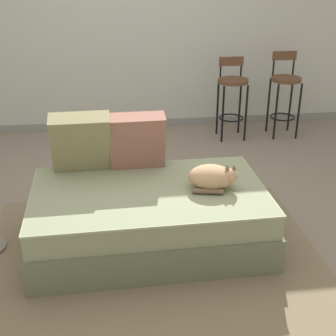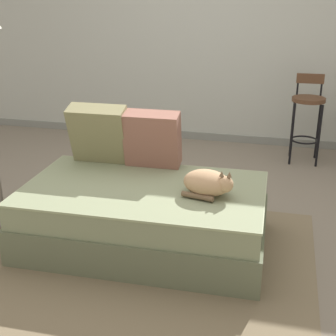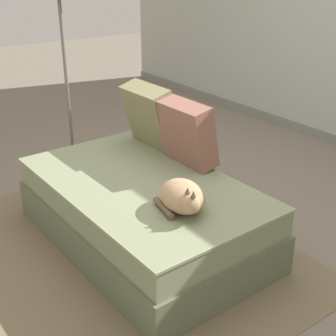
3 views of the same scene
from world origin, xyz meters
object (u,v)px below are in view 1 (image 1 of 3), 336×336
object	(u,v)px
cat	(213,177)
bar_stool_near_window	(232,91)
bar_stool_by_doorway	(285,89)
couch	(149,217)
throw_pillow_middle	(137,141)
throw_pillow_corner	(81,142)

from	to	relation	value
cat	bar_stool_near_window	xyz separation A→B (m)	(0.69, 2.13, 0.03)
cat	bar_stool_by_doorway	xyz separation A→B (m)	(1.31, 2.13, 0.03)
couch	throw_pillow_middle	world-z (taller)	throw_pillow_middle
throw_pillow_corner	bar_stool_near_window	size ratio (longest dim) A/B	0.52
throw_pillow_corner	bar_stool_near_window	bearing A→B (deg)	46.62
couch	throw_pillow_corner	xyz separation A→B (m)	(-0.48, 0.40, 0.46)
couch	cat	distance (m)	0.55
throw_pillow_corner	bar_stool_by_doorway	distance (m)	2.83
couch	bar_stool_near_window	xyz separation A→B (m)	(1.14, 2.11, 0.33)
throw_pillow_corner	bar_stool_by_doorway	bearing A→B (deg)	37.42
couch	bar_stool_by_doorway	xyz separation A→B (m)	(1.77, 2.11, 0.33)
bar_stool_by_doorway	bar_stool_near_window	bearing A→B (deg)	-179.96
bar_stool_near_window	throw_pillow_corner	bearing A→B (deg)	-133.38
throw_pillow_middle	cat	distance (m)	0.68
throw_pillow_corner	cat	distance (m)	1.03
throw_pillow_corner	bar_stool_by_doorway	world-z (taller)	bar_stool_by_doorway
throw_pillow_middle	cat	size ratio (longest dim) A/B	1.22
couch	bar_stool_near_window	size ratio (longest dim) A/B	1.88
bar_stool_by_doorway	couch	bearing A→B (deg)	-129.89
throw_pillow_middle	bar_stool_by_doorway	bearing A→B (deg)	43.19
bar_stool_by_doorway	throw_pillow_middle	bearing A→B (deg)	-136.81
bar_stool_near_window	bar_stool_by_doorway	world-z (taller)	bar_stool_by_doorway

